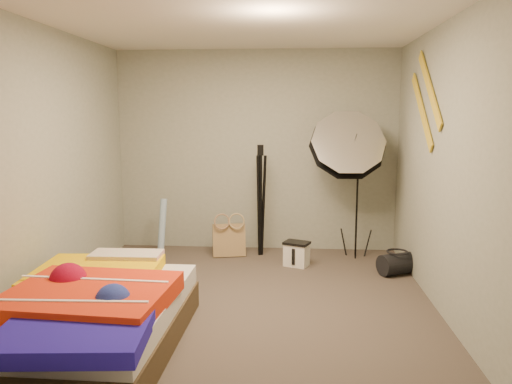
# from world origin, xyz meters

# --- Properties ---
(floor) EXTENTS (4.00, 4.00, 0.00)m
(floor) POSITION_xyz_m (0.00, 0.00, 0.00)
(floor) COLOR #4C4238
(floor) RESTS_ON ground
(ceiling) EXTENTS (4.00, 4.00, 0.00)m
(ceiling) POSITION_xyz_m (0.00, 0.00, 2.50)
(ceiling) COLOR silver
(ceiling) RESTS_ON wall_back
(wall_back) EXTENTS (3.50, 0.00, 3.50)m
(wall_back) POSITION_xyz_m (0.00, 2.00, 1.25)
(wall_back) COLOR gray
(wall_back) RESTS_ON floor
(wall_front) EXTENTS (3.50, 0.00, 3.50)m
(wall_front) POSITION_xyz_m (0.00, -2.00, 1.25)
(wall_front) COLOR gray
(wall_front) RESTS_ON floor
(wall_left) EXTENTS (0.00, 4.00, 4.00)m
(wall_left) POSITION_xyz_m (-1.75, 0.00, 1.25)
(wall_left) COLOR gray
(wall_left) RESTS_ON floor
(wall_right) EXTENTS (0.00, 4.00, 4.00)m
(wall_right) POSITION_xyz_m (1.75, 0.00, 1.25)
(wall_right) COLOR gray
(wall_right) RESTS_ON floor
(tote_bag) EXTENTS (0.42, 0.25, 0.40)m
(tote_bag) POSITION_xyz_m (-0.30, 1.60, 0.20)
(tote_bag) COLOR tan
(tote_bag) RESTS_ON floor
(wrapping_roll) EXTENTS (0.13, 0.22, 0.71)m
(wrapping_roll) POSITION_xyz_m (-1.11, 1.54, 0.35)
(wrapping_roll) COLOR #4A84B8
(wrapping_roll) RESTS_ON floor
(camera_case) EXTENTS (0.31, 0.27, 0.26)m
(camera_case) POSITION_xyz_m (0.52, 1.25, 0.13)
(camera_case) COLOR white
(camera_case) RESTS_ON floor
(duffel_bag) EXTENTS (0.44, 0.37, 0.23)m
(duffel_bag) POSITION_xyz_m (1.59, 1.02, 0.12)
(duffel_bag) COLOR black
(duffel_bag) RESTS_ON floor
(wall_stripe_upper) EXTENTS (0.02, 0.91, 0.78)m
(wall_stripe_upper) POSITION_xyz_m (1.73, 0.60, 1.95)
(wall_stripe_upper) COLOR gold
(wall_stripe_upper) RESTS_ON wall_right
(wall_stripe_lower) EXTENTS (0.02, 0.91, 0.78)m
(wall_stripe_lower) POSITION_xyz_m (1.73, 0.85, 1.75)
(wall_stripe_lower) COLOR gold
(wall_stripe_lower) RESTS_ON wall_right
(bed) EXTENTS (1.26, 1.93, 0.51)m
(bed) POSITION_xyz_m (-0.99, -0.87, 0.26)
(bed) COLOR #42321F
(bed) RESTS_ON floor
(photo_umbrella) EXTENTS (1.07, 0.79, 1.86)m
(photo_umbrella) POSITION_xyz_m (1.08, 1.58, 1.33)
(photo_umbrella) COLOR black
(photo_umbrella) RESTS_ON floor
(camera_tripod) EXTENTS (0.08, 0.08, 1.35)m
(camera_tripod) POSITION_xyz_m (0.07, 1.68, 0.77)
(camera_tripod) COLOR black
(camera_tripod) RESTS_ON floor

